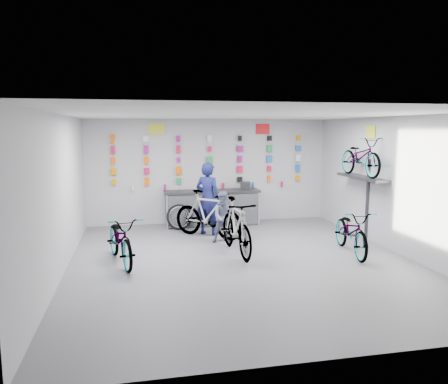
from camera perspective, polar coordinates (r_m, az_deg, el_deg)
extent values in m
plane|color=#545459|center=(9.16, 2.37, -9.03)|extent=(8.00, 8.00, 0.00)
plane|color=white|center=(8.75, 2.48, 10.08)|extent=(8.00, 8.00, 0.00)
plane|color=#AFAFB2|center=(12.72, -1.94, 2.73)|extent=(7.00, 0.00, 7.00)
plane|color=#AFAFB2|center=(5.11, 13.40, -5.75)|extent=(7.00, 0.00, 7.00)
plane|color=#AFAFB2|center=(8.68, -20.60, -0.35)|extent=(0.00, 8.00, 8.00)
plane|color=#AFAFB2|center=(10.25, 21.77, 0.82)|extent=(0.00, 8.00, 8.00)
cube|color=black|center=(12.43, -1.57, -2.29)|extent=(2.60, 0.60, 0.90)
cube|color=silver|center=(12.13, -1.32, -2.40)|extent=(2.60, 0.02, 0.90)
cube|color=silver|center=(11.98, -7.46, -2.61)|extent=(0.04, 0.04, 0.96)
cube|color=silver|center=(12.43, 4.59, -2.17)|extent=(0.04, 0.04, 0.96)
cube|color=black|center=(12.35, -1.58, 0.08)|extent=(2.70, 0.66, 0.06)
cube|color=orange|center=(12.52, -14.16, 1.24)|extent=(0.10, 0.06, 0.16)
cube|color=#F75D03|center=(12.51, -10.04, 1.36)|extent=(0.12, 0.06, 0.24)
cube|color=#1F8641|center=(12.56, -5.93, 1.47)|extent=(0.13, 0.06, 0.17)
cube|color=blue|center=(12.68, -1.88, 1.57)|extent=(0.16, 0.06, 0.16)
cube|color=black|center=(12.86, 2.07, 1.67)|extent=(0.15, 0.06, 0.15)
cube|color=#F75D03|center=(13.10, 5.90, 1.75)|extent=(0.09, 0.06, 0.18)
cube|color=orange|center=(13.40, 9.57, 1.82)|extent=(0.11, 0.06, 0.15)
cube|color=orange|center=(12.48, -14.21, 2.61)|extent=(0.15, 0.06, 0.18)
cube|color=#CB1143|center=(12.48, -10.08, 2.73)|extent=(0.16, 0.06, 0.17)
cube|color=#F75D03|center=(12.53, -5.95, 2.83)|extent=(0.15, 0.06, 0.23)
cube|color=#CB1143|center=(12.65, -1.89, 2.92)|extent=(0.11, 0.06, 0.20)
cube|color=#CB1143|center=(12.83, 2.08, 3.00)|extent=(0.16, 0.06, 0.20)
cube|color=#CB1143|center=(13.07, 5.92, 3.06)|extent=(0.12, 0.06, 0.17)
cube|color=blue|center=(13.37, 9.61, 3.10)|extent=(0.13, 0.06, 0.23)
cube|color=#F75D03|center=(12.46, -14.26, 3.98)|extent=(0.10, 0.06, 0.19)
cube|color=#F75D03|center=(12.45, -10.11, 4.10)|extent=(0.11, 0.06, 0.21)
cube|color=#961379|center=(12.51, -5.97, 4.20)|extent=(0.09, 0.06, 0.15)
cube|color=#1F8641|center=(12.63, -1.90, 4.28)|extent=(0.16, 0.06, 0.18)
cube|color=#961379|center=(12.81, 2.09, 4.33)|extent=(0.12, 0.06, 0.20)
cube|color=blue|center=(13.05, 5.94, 4.37)|extent=(0.17, 0.06, 0.19)
cube|color=silver|center=(13.35, 9.64, 4.38)|extent=(0.14, 0.06, 0.20)
cube|color=#CB1143|center=(12.44, -14.31, 5.36)|extent=(0.10, 0.06, 0.23)
cube|color=#961379|center=(12.43, -10.14, 5.48)|extent=(0.12, 0.06, 0.23)
cube|color=#CB1143|center=(12.49, -6.00, 5.57)|extent=(0.11, 0.06, 0.23)
cube|color=#CB1143|center=(12.61, -1.90, 5.64)|extent=(0.10, 0.06, 0.15)
cube|color=#961379|center=(12.79, 2.09, 5.67)|extent=(0.17, 0.06, 0.18)
cube|color=#1F8641|center=(13.03, 5.96, 5.68)|extent=(0.15, 0.06, 0.20)
cube|color=blue|center=(13.33, 9.67, 5.67)|extent=(0.17, 0.06, 0.15)
cube|color=#F75D03|center=(12.43, -14.36, 6.74)|extent=(0.11, 0.06, 0.22)
cube|color=silver|center=(12.42, -10.18, 6.86)|extent=(0.16, 0.06, 0.16)
cube|color=#961379|center=(12.48, -6.02, 6.95)|extent=(0.10, 0.06, 0.17)
cube|color=silver|center=(12.60, -1.91, 7.00)|extent=(0.12, 0.06, 0.19)
cube|color=black|center=(12.78, 2.10, 7.02)|extent=(0.10, 0.06, 0.15)
cube|color=black|center=(13.03, 5.98, 7.00)|extent=(0.13, 0.06, 0.15)
cube|color=orange|center=(13.32, 9.70, 6.96)|extent=(0.10, 0.06, 0.16)
cylinder|color=silver|center=(12.50, -11.85, 0.52)|extent=(0.07, 0.07, 0.16)
cylinder|color=#961379|center=(12.53, -7.73, 0.64)|extent=(0.07, 0.07, 0.16)
cylinder|color=#CB1143|center=(12.76, -0.09, 0.85)|extent=(0.07, 0.07, 0.16)
cylinder|color=blue|center=(12.96, 3.81, 0.95)|extent=(0.07, 0.07, 0.16)
cylinder|color=#CB1143|center=(13.23, 7.57, 1.04)|extent=(0.07, 0.07, 0.16)
cube|color=#333338|center=(11.16, 17.55, 1.84)|extent=(0.38, 1.90, 0.06)
cube|color=#333338|center=(11.32, 18.23, -0.91)|extent=(0.04, 0.10, 2.00)
cube|color=yellow|center=(12.48, -8.83, 8.14)|extent=(0.42, 0.02, 0.30)
cube|color=red|center=(13.01, 5.08, 8.20)|extent=(0.42, 0.02, 0.30)
cube|color=yellow|center=(11.19, 18.61, 7.46)|extent=(0.02, 0.40, 0.30)
imported|color=gray|center=(9.13, -13.33, -6.01)|extent=(1.11, 2.03, 1.01)
imported|color=gray|center=(9.51, 1.62, -4.55)|extent=(0.72, 2.08, 1.23)
imported|color=gray|center=(9.97, 16.32, -4.94)|extent=(0.94, 1.99, 1.01)
imported|color=gray|center=(10.96, -2.12, -2.92)|extent=(1.83, 1.79, 1.20)
imported|color=gray|center=(11.10, 17.44, 4.42)|extent=(0.63, 1.80, 0.95)
imported|color=#111545|center=(11.24, -2.10, -0.87)|extent=(0.82, 0.77, 1.88)
imported|color=slate|center=(10.50, 0.03, -3.29)|extent=(0.62, 0.49, 1.24)
torus|color=black|center=(11.95, -5.84, -3.27)|extent=(0.72, 0.28, 0.71)
torus|color=silver|center=(11.95, -5.84, -3.27)|extent=(0.59, 0.19, 0.57)
cube|color=black|center=(12.53, 2.77, 0.84)|extent=(0.34, 0.35, 0.22)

